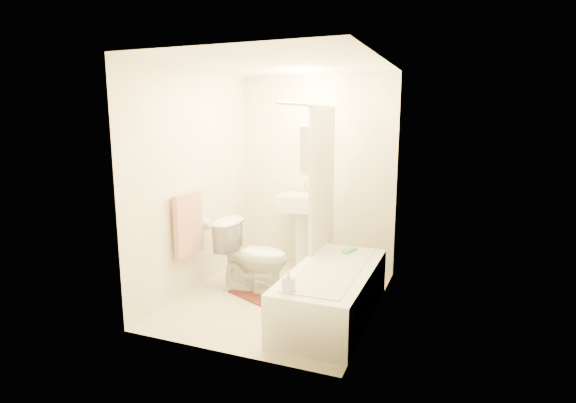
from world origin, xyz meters
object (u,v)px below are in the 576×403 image
at_px(toilet, 253,257).
at_px(bathtub, 332,293).
at_px(bath_mat, 261,293).
at_px(soap_bottle, 289,282).
at_px(sink, 302,229).

distance_m(toilet, bathtub, 1.04).
xyz_separation_m(bath_mat, soap_bottle, (0.68, -0.91, 0.55)).
bearing_deg(soap_bottle, sink, 106.70).
xyz_separation_m(toilet, bath_mat, (0.13, -0.07, -0.38)).
relative_size(toilet, soap_bottle, 4.44).
distance_m(bathtub, soap_bottle, 0.78).
height_order(sink, bath_mat, sink).
xyz_separation_m(toilet, soap_bottle, (0.81, -0.98, 0.17)).
bearing_deg(toilet, sink, -17.52).
bearing_deg(bath_mat, soap_bottle, -53.25).
bearing_deg(soap_bottle, bath_mat, 126.75).
relative_size(bath_mat, soap_bottle, 3.32).
bearing_deg(toilet, bath_mat, -121.10).
bearing_deg(bath_mat, toilet, 149.66).
relative_size(sink, soap_bottle, 5.85).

